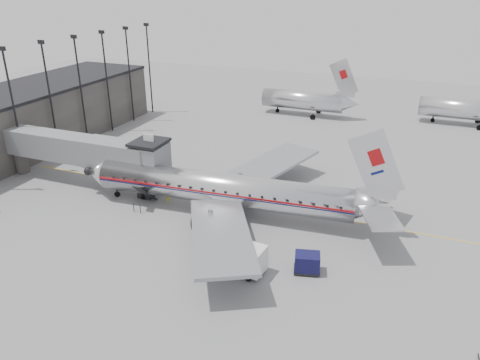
{
  "coord_description": "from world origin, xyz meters",
  "views": [
    {
      "loc": [
        17.75,
        -36.37,
        22.63
      ],
      "look_at": [
        1.27,
        4.64,
        3.2
      ],
      "focal_mm": 35.0,
      "sensor_mm": 36.0,
      "label": 1
    }
  ],
  "objects_px": {
    "baggage_cart_navy": "(307,263)",
    "ramp_worker": "(168,196)",
    "service_van": "(235,256)",
    "airliner": "(229,190)"
  },
  "relations": [
    {
      "from": "ramp_worker",
      "to": "baggage_cart_navy",
      "type": "bearing_deg",
      "value": -25.87
    },
    {
      "from": "service_van",
      "to": "baggage_cart_navy",
      "type": "bearing_deg",
      "value": 24.29
    },
    {
      "from": "baggage_cart_navy",
      "to": "ramp_worker",
      "type": "distance_m",
      "value": 18.62
    },
    {
      "from": "airliner",
      "to": "ramp_worker",
      "type": "height_order",
      "value": "airliner"
    },
    {
      "from": "service_van",
      "to": "baggage_cart_navy",
      "type": "xyz_separation_m",
      "value": [
        5.66,
        1.86,
        -0.41
      ]
    },
    {
      "from": "service_van",
      "to": "ramp_worker",
      "type": "xyz_separation_m",
      "value": [
        -11.54,
        8.99,
        -0.53
      ]
    },
    {
      "from": "service_van",
      "to": "baggage_cart_navy",
      "type": "height_order",
      "value": "service_van"
    },
    {
      "from": "ramp_worker",
      "to": "service_van",
      "type": "bearing_deg",
      "value": -41.27
    },
    {
      "from": "airliner",
      "to": "service_van",
      "type": "xyz_separation_m",
      "value": [
        4.44,
        -9.04,
        -1.35
      ]
    },
    {
      "from": "service_van",
      "to": "baggage_cart_navy",
      "type": "relative_size",
      "value": 2.2
    }
  ]
}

